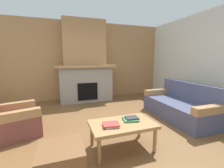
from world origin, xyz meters
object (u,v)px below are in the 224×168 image
(coffee_table, at_px, (122,126))
(ottoman, at_px, (62,162))
(fireplace, at_px, (85,67))
(armchair, at_px, (13,121))
(couch, at_px, (180,106))

(coffee_table, relative_size, ottoman, 1.92)
(coffee_table, bearing_deg, fireplace, 91.20)
(armchair, height_order, ottoman, armchair)
(couch, height_order, coffee_table, couch)
(fireplace, bearing_deg, armchair, -129.42)
(couch, bearing_deg, fireplace, 128.82)
(armchair, relative_size, ottoman, 1.82)
(armchair, distance_m, ottoman, 1.60)
(couch, relative_size, armchair, 1.91)
(coffee_table, distance_m, ottoman, 0.99)
(couch, bearing_deg, ottoman, -159.22)
(fireplace, bearing_deg, coffee_table, -88.80)
(coffee_table, bearing_deg, armchair, 149.17)
(coffee_table, bearing_deg, couch, 21.61)
(armchair, bearing_deg, couch, -5.03)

